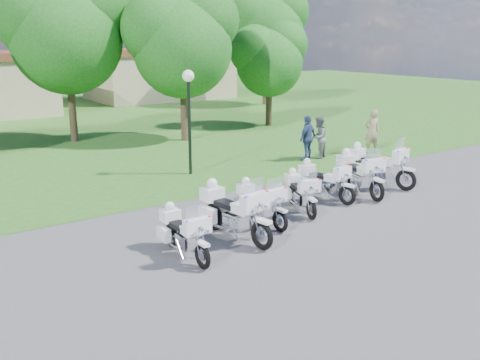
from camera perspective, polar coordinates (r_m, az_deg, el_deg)
ground at (r=15.61m, az=4.40°, el=-3.98°), size 100.00×100.00×0.00m
grass_lawn at (r=39.87m, az=-20.91°, el=6.77°), size 100.00×48.00×0.01m
motorcycle_0 at (r=12.78m, az=-6.06°, el=-5.53°), size 0.71×2.15×1.44m
motorcycle_1 at (r=13.79m, az=-0.82°, el=-3.30°), size 1.07×2.61×1.76m
motorcycle_2 at (r=14.95m, az=2.13°, el=-2.36°), size 0.71×2.15×1.45m
motorcycle_3 at (r=16.11m, az=6.43°, el=-1.20°), size 1.12×2.04×1.42m
motorcycle_4 at (r=17.35m, az=8.89°, el=0.01°), size 0.95×2.23×1.50m
motorcycle_5 at (r=18.19m, az=12.52°, el=0.79°), size 1.16×2.48×1.69m
motorcycle_6 at (r=19.35m, az=14.41°, el=1.62°), size 1.27×2.58×1.77m
lamp_post at (r=19.96m, az=-5.49°, el=8.94°), size 0.44×0.44×3.91m
tree_1 at (r=27.62m, az=-18.22°, el=15.20°), size 6.23×5.31×8.30m
tree_2 at (r=26.79m, az=-6.31°, el=14.77°), size 5.65×4.82×7.53m
tree_3 at (r=31.35m, az=3.08°, el=12.99°), size 4.49×3.83×5.98m
tree_4 at (r=41.39m, az=2.66°, el=16.13°), size 6.64×5.67×8.86m
building_east at (r=46.25m, az=-8.59°, el=11.17°), size 11.44×7.28×4.10m
bystander_a at (r=24.60m, az=13.90°, el=5.03°), size 0.83×0.69×1.96m
bystander_b at (r=23.12m, az=8.37°, el=4.50°), size 1.11×1.04×1.81m
bystander_c at (r=22.66m, az=7.23°, el=4.44°), size 1.20×0.77×1.90m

